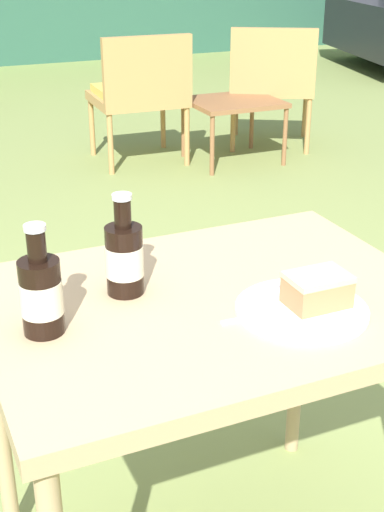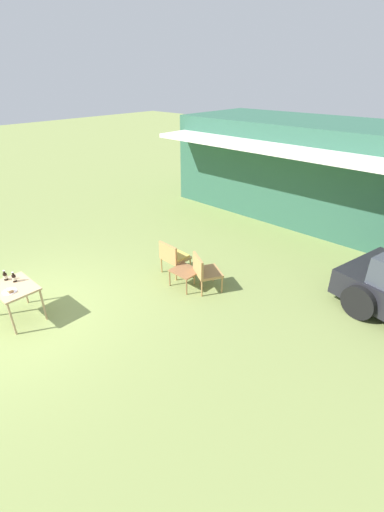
{
  "view_description": "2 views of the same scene",
  "coord_description": "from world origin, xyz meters",
  "px_view_note": "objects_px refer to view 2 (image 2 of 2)",
  "views": [
    {
      "loc": [
        -0.55,
        -1.16,
        1.42
      ],
      "look_at": [
        0.0,
        0.1,
        0.8
      ],
      "focal_mm": 50.0,
      "sensor_mm": 36.0,
      "label": 1
    },
    {
      "loc": [
        6.24,
        -1.72,
        4.36
      ],
      "look_at": [
        1.87,
        3.01,
        0.9
      ],
      "focal_mm": 24.0,
      "sensor_mm": 36.0,
      "label": 2
    }
  ],
  "objects_px": {
    "wicker_chair_cushioned": "(174,256)",
    "cola_bottle_near": "(14,278)",
    "cola_bottle_far": "(5,276)",
    "cake_on_plate": "(10,291)",
    "garden_side_table": "(185,272)",
    "wicker_chair_plain": "(205,270)",
    "patio_table": "(15,290)"
  },
  "relations": [
    {
      "from": "wicker_chair_cushioned",
      "to": "garden_side_table",
      "type": "xyz_separation_m",
      "value": [
        0.58,
        -0.22,
        -0.11
      ]
    },
    {
      "from": "garden_side_table",
      "to": "cake_on_plate",
      "type": "relative_size",
      "value": 2.25
    },
    {
      "from": "cake_on_plate",
      "to": "cola_bottle_near",
      "type": "distance_m",
      "value": 0.38
    },
    {
      "from": "wicker_chair_cushioned",
      "to": "wicker_chair_plain",
      "type": "bearing_deg",
      "value": -178.64
    },
    {
      "from": "wicker_chair_plain",
      "to": "cola_bottle_far",
      "type": "xyz_separation_m",
      "value": [
        -2.36,
        -3.27,
        0.33
      ]
    },
    {
      "from": "cola_bottle_near",
      "to": "garden_side_table",
      "type": "bearing_deg",
      "value": 59.33
    },
    {
      "from": "patio_table",
      "to": "cola_bottle_far",
      "type": "distance_m",
      "value": 0.38
    },
    {
      "from": "garden_side_table",
      "to": "cola_bottle_near",
      "type": "xyz_separation_m",
      "value": [
        -1.76,
        -2.97,
        0.45
      ]
    },
    {
      "from": "wicker_chair_plain",
      "to": "patio_table",
      "type": "height_order",
      "value": "wicker_chair_plain"
    },
    {
      "from": "cake_on_plate",
      "to": "cola_bottle_far",
      "type": "bearing_deg",
      "value": 165.13
    },
    {
      "from": "garden_side_table",
      "to": "cola_bottle_far",
      "type": "distance_m",
      "value": 3.66
    },
    {
      "from": "wicker_chair_cushioned",
      "to": "cola_bottle_far",
      "type": "bearing_deg",
      "value": 69.38
    },
    {
      "from": "cake_on_plate",
      "to": "garden_side_table",
      "type": "bearing_deg",
      "value": 65.4
    },
    {
      "from": "wicker_chair_cushioned",
      "to": "garden_side_table",
      "type": "bearing_deg",
      "value": 161.79
    },
    {
      "from": "wicker_chair_plain",
      "to": "cola_bottle_far",
      "type": "relative_size",
      "value": 4.02
    },
    {
      "from": "wicker_chair_cushioned",
      "to": "cola_bottle_near",
      "type": "xyz_separation_m",
      "value": [
        -1.18,
        -3.19,
        0.34
      ]
    },
    {
      "from": "wicker_chair_cushioned",
      "to": "cake_on_plate",
      "type": "distance_m",
      "value": 3.53
    },
    {
      "from": "wicker_chair_cushioned",
      "to": "patio_table",
      "type": "bearing_deg",
      "value": 74.67
    },
    {
      "from": "cola_bottle_far",
      "to": "wicker_chair_cushioned",
      "type": "bearing_deg",
      "value": 67.32
    },
    {
      "from": "garden_side_table",
      "to": "cake_on_plate",
      "type": "xyz_separation_m",
      "value": [
        -1.46,
        -3.19,
        0.39
      ]
    },
    {
      "from": "wicker_chair_cushioned",
      "to": "cola_bottle_near",
      "type": "relative_size",
      "value": 4.02
    },
    {
      "from": "cake_on_plate",
      "to": "cola_bottle_far",
      "type": "height_order",
      "value": "cola_bottle_far"
    },
    {
      "from": "wicker_chair_plain",
      "to": "garden_side_table",
      "type": "bearing_deg",
      "value": 56.37
    },
    {
      "from": "wicker_chair_plain",
      "to": "cola_bottle_near",
      "type": "relative_size",
      "value": 4.02
    },
    {
      "from": "patio_table",
      "to": "cola_bottle_far",
      "type": "bearing_deg",
      "value": 179.56
    },
    {
      "from": "wicker_chair_cushioned",
      "to": "cake_on_plate",
      "type": "xyz_separation_m",
      "value": [
        -0.88,
        -3.41,
        0.28
      ]
    },
    {
      "from": "cola_bottle_near",
      "to": "wicker_chair_plain",
      "type": "bearing_deg",
      "value": 55.71
    },
    {
      "from": "wicker_chair_cushioned",
      "to": "garden_side_table",
      "type": "distance_m",
      "value": 0.63
    },
    {
      "from": "wicker_chair_plain",
      "to": "cola_bottle_near",
      "type": "bearing_deg",
      "value": 85.31
    },
    {
      "from": "garden_side_table",
      "to": "cake_on_plate",
      "type": "height_order",
      "value": "cake_on_plate"
    },
    {
      "from": "wicker_chair_cushioned",
      "to": "cola_bottle_far",
      "type": "xyz_separation_m",
      "value": [
        -1.37,
        -3.28,
        0.34
      ]
    },
    {
      "from": "patio_table",
      "to": "cake_on_plate",
      "type": "distance_m",
      "value": 0.22
    }
  ]
}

